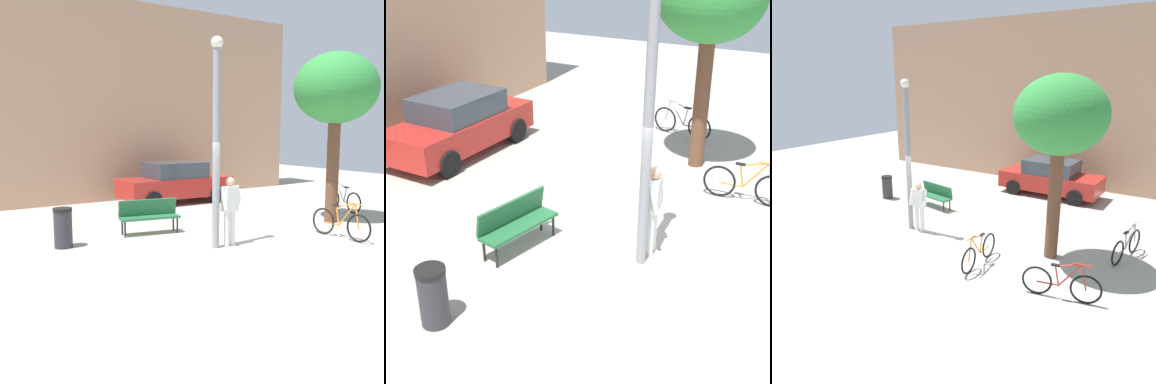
% 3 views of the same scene
% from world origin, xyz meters
% --- Properties ---
extents(ground_plane, '(36.00, 36.00, 0.00)m').
position_xyz_m(ground_plane, '(0.00, 0.00, 0.00)').
color(ground_plane, '#A8A399').
extents(lamppost, '(0.28, 0.28, 4.86)m').
position_xyz_m(lamppost, '(-0.88, -0.34, 2.63)').
color(lamppost, gray).
rests_on(lamppost, ground_plane).
extents(person_by_lamppost, '(0.62, 0.34, 1.67)m').
position_xyz_m(person_by_lamppost, '(-0.48, -0.36, 0.97)').
color(person_by_lamppost, white).
rests_on(person_by_lamppost, ground_plane).
extents(park_bench, '(1.66, 0.77, 0.92)m').
position_xyz_m(park_bench, '(-1.50, 1.85, 0.55)').
color(park_bench, '#236038').
rests_on(park_bench, ground_plane).
extents(bicycle_orange, '(0.09, 1.81, 0.97)m').
position_xyz_m(bicycle_orange, '(2.39, -1.32, 0.38)').
color(bicycle_orange, black).
rests_on(bicycle_orange, ground_plane).
extents(bicycle_silver, '(0.45, 1.78, 0.97)m').
position_xyz_m(bicycle_silver, '(5.66, 1.27, 0.38)').
color(bicycle_silver, black).
rests_on(bicycle_silver, ground_plane).
extents(parked_car_red, '(4.23, 1.88, 1.55)m').
position_xyz_m(parked_car_red, '(1.71, 5.82, 0.77)').
color(parked_car_red, '#AD231E').
rests_on(parked_car_red, ground_plane).
extents(trash_bin, '(0.45, 0.45, 0.95)m').
position_xyz_m(trash_bin, '(-3.90, 1.65, 0.48)').
color(trash_bin, '#2D2D33').
rests_on(trash_bin, ground_plane).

